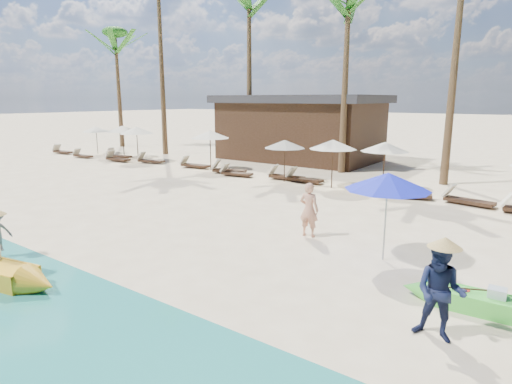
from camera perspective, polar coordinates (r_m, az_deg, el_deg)
The scene contains 29 objects.
ground at distance 11.14m, azimuth -4.32°, elevation -9.16°, with size 240.00×240.00×0.00m, color #F9E4B8.
wet_sand_strip at distance 8.38m, azimuth -28.22°, elevation -18.33°, with size 240.00×4.50×0.01m, color tan.
tourist at distance 12.89m, azimuth 7.07°, elevation -2.36°, with size 0.60×0.40×1.65m, color tan.
vendor_green at distance 8.07m, azimuth 23.36°, elevation -12.19°, with size 0.84×0.65×1.73m, color #161D3E.
blue_umbrella at distance 11.12m, azimuth 17.18°, elevation 1.37°, with size 2.12×2.12×2.28m.
resort_parasol_0 at distance 34.40m, azimuth -20.55°, elevation 7.85°, with size 1.99×1.99×2.05m.
lounger_0_left at distance 35.61m, azimuth -24.47°, elevation 5.00°, with size 1.85×0.67×0.62m.
lounger_0_right at distance 32.59m, azimuth -22.19°, elevation 4.57°, with size 1.68×0.62×0.56m.
resort_parasol_1 at distance 31.48m, azimuth -17.38°, elevation 8.05°, with size 2.18×2.18×2.25m.
lounger_1_left at distance 31.32m, azimuth -18.00°, elevation 4.66°, with size 1.99×0.99×0.65m.
lounger_1_right at distance 29.89m, azimuth -18.09°, elevation 4.31°, with size 1.92×0.66×0.64m.
resort_parasol_2 at distance 29.13m, azimuth -15.64°, elevation 7.94°, with size 2.23×2.23×2.29m.
lounger_2_left at distance 28.43m, azimuth -14.00°, elevation 4.15°, with size 1.91×1.02×0.62m.
resort_parasol_3 at distance 24.90m, azimuth -6.14°, elevation 7.64°, with size 2.22×2.22×2.29m.
lounger_3_left at distance 25.99m, azimuth -8.32°, elevation 3.66°, with size 1.95×0.83×0.64m.
lounger_3_right at distance 23.85m, azimuth -3.86°, elevation 3.01°, with size 2.03×1.20×0.66m.
resort_parasol_4 at distance 21.18m, azimuth 3.85°, elevation 6.39°, with size 2.03×2.03×2.10m.
lounger_4_left at distance 22.95m, azimuth -2.84°, elevation 2.61°, with size 1.85×0.86×0.61m.
lounger_4_right at distance 21.94m, azimuth 3.79°, elevation 2.19°, with size 1.96×0.76×0.65m.
resort_parasol_5 at distance 19.97m, azimuth 10.23°, elevation 6.26°, with size 2.18×2.18×2.25m.
lounger_5_left at distance 21.34m, azimuth 6.23°, elevation 1.84°, with size 1.90×0.61×0.64m.
resort_parasol_6 at distance 19.96m, azimuth 16.82°, elevation 5.79°, with size 2.13×2.13×2.20m.
lounger_6_left at distance 18.88m, azimuth 19.26°, elevation -0.16°, with size 2.00×1.12×0.65m.
lounger_6_right at distance 18.67m, azimuth 26.17°, elevation -0.87°, with size 1.98×0.87×0.65m.
palm_0 at distance 39.31m, azimuth -18.17°, elevation 17.65°, with size 2.08×2.08×9.90m.
palm_1 at distance 33.45m, azimuth -12.86°, elevation 23.68°, with size 2.08×2.08×13.60m.
palm_2 at distance 29.13m, azimuth -0.93°, elevation 22.43°, with size 2.08×2.08×11.33m.
palm_3 at distance 24.76m, azimuth 12.19°, elevation 22.56°, with size 2.08×2.08×10.52m.
pavilion_west at distance 29.41m, azimuth 5.85°, elevation 8.60°, with size 10.80×6.60×4.30m.
Camera 1 is at (6.73, -7.88, 4.07)m, focal length 30.00 mm.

